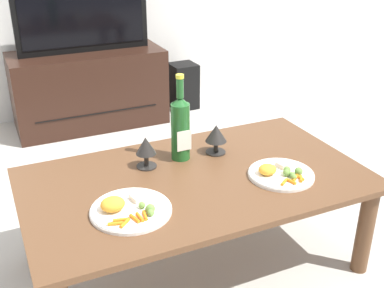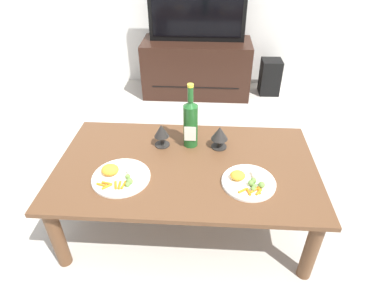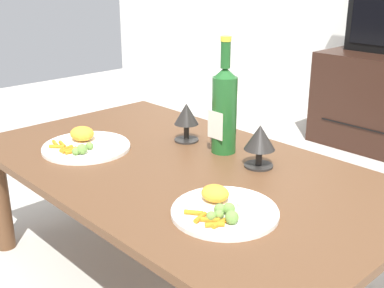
% 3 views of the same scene
% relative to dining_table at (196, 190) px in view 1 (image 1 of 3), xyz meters
% --- Properties ---
extents(ground_plane, '(6.40, 6.40, 0.00)m').
position_rel_dining_table_xyz_m(ground_plane, '(0.00, 0.00, -0.37)').
color(ground_plane, '#B7B2A8').
extents(dining_table, '(1.39, 0.80, 0.43)m').
position_rel_dining_table_xyz_m(dining_table, '(0.00, 0.00, 0.00)').
color(dining_table, brown).
rests_on(dining_table, ground_plane).
extents(tv_stand, '(1.07, 0.47, 0.54)m').
position_rel_dining_table_xyz_m(tv_stand, '(-0.03, 1.78, -0.10)').
color(tv_stand, black).
rests_on(tv_stand, ground_plane).
extents(tv_screen, '(0.91, 0.05, 0.59)m').
position_rel_dining_table_xyz_m(tv_screen, '(-0.03, 1.78, 0.47)').
color(tv_screen, black).
rests_on(tv_screen, tv_stand).
extents(floor_speaker, '(0.20, 0.20, 0.36)m').
position_rel_dining_table_xyz_m(floor_speaker, '(0.73, 1.81, -0.19)').
color(floor_speaker, black).
rests_on(floor_speaker, ground_plane).
extents(wine_bottle, '(0.08, 0.08, 0.38)m').
position_rel_dining_table_xyz_m(wine_bottle, '(0.01, 0.19, 0.21)').
color(wine_bottle, '#1E5923').
rests_on(wine_bottle, dining_table).
extents(goblet_left, '(0.09, 0.09, 0.14)m').
position_rel_dining_table_xyz_m(goblet_left, '(-0.15, 0.17, 0.15)').
color(goblet_left, black).
rests_on(goblet_left, dining_table).
extents(goblet_right, '(0.10, 0.10, 0.13)m').
position_rel_dining_table_xyz_m(goblet_right, '(0.18, 0.17, 0.15)').
color(goblet_right, black).
rests_on(goblet_right, dining_table).
extents(dinner_plate_left, '(0.29, 0.29, 0.06)m').
position_rel_dining_table_xyz_m(dinner_plate_left, '(-0.33, -0.13, 0.08)').
color(dinner_plate_left, white).
rests_on(dinner_plate_left, dining_table).
extents(dinner_plate_right, '(0.27, 0.27, 0.05)m').
position_rel_dining_table_xyz_m(dinner_plate_right, '(0.32, -0.14, 0.07)').
color(dinner_plate_right, white).
rests_on(dinner_plate_right, dining_table).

